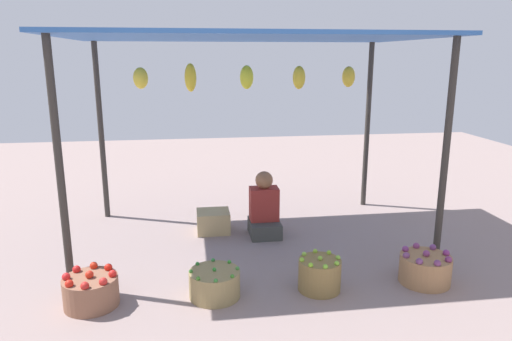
% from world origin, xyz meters
% --- Properties ---
extents(ground_plane, '(14.00, 14.00, 0.00)m').
position_xyz_m(ground_plane, '(0.00, 0.00, 0.00)').
color(ground_plane, gray).
extents(market_stall_structure, '(3.90, 2.35, 2.32)m').
position_xyz_m(market_stall_structure, '(-0.00, 0.01, 2.16)').
color(market_stall_structure, '#38332D').
rests_on(market_stall_structure, ground).
extents(vendor_person, '(0.36, 0.44, 0.78)m').
position_xyz_m(vendor_person, '(0.19, 0.07, 0.30)').
color(vendor_person, '#3F413D').
rests_on(vendor_person, ground).
extents(basket_red_tomatoes, '(0.47, 0.47, 0.32)m').
position_xyz_m(basket_red_tomatoes, '(-1.56, -1.35, 0.14)').
color(basket_red_tomatoes, '#8C5C45').
rests_on(basket_red_tomatoes, ground).
extents(basket_green_chilies, '(0.46, 0.46, 0.28)m').
position_xyz_m(basket_green_chilies, '(-0.49, -1.35, 0.12)').
color(basket_green_chilies, '#957F50').
rests_on(basket_green_chilies, ground).
extents(basket_limes, '(0.39, 0.39, 0.33)m').
position_xyz_m(basket_limes, '(0.47, -1.36, 0.15)').
color(basket_limes, olive).
rests_on(basket_limes, ground).
extents(basket_purple_onions, '(0.48, 0.48, 0.32)m').
position_xyz_m(basket_purple_onions, '(1.50, -1.36, 0.14)').
color(basket_purple_onions, '#A2764D').
rests_on(basket_purple_onions, ground).
extents(wooden_crate_near_vendor, '(0.40, 0.35, 0.26)m').
position_xyz_m(wooden_crate_near_vendor, '(-0.42, 0.25, 0.13)').
color(wooden_crate_near_vendor, tan).
rests_on(wooden_crate_near_vendor, ground).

